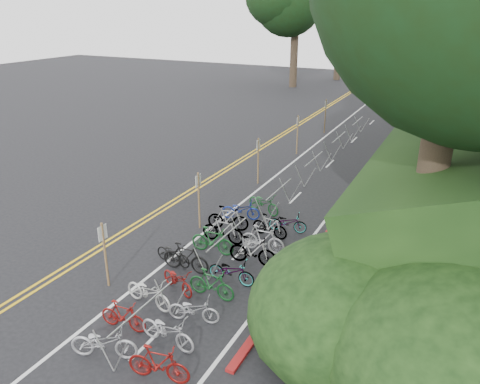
% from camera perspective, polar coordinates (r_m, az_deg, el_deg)
% --- Properties ---
extents(ground, '(120.00, 120.00, 0.00)m').
position_cam_1_polar(ground, '(17.01, -15.57, -10.48)').
color(ground, black).
rests_on(ground, ground).
extents(road_markings, '(7.47, 80.00, 0.01)m').
position_cam_1_polar(road_markings, '(24.25, 1.37, 0.37)').
color(road_markings, gold).
rests_on(road_markings, ground).
extents(red_curb, '(0.25, 28.00, 0.10)m').
position_cam_1_polar(red_curb, '(24.45, 14.12, -0.01)').
color(red_curb, maroon).
rests_on(red_curb, ground).
extents(bike_rack_front, '(1.13, 2.85, 1.16)m').
position_cam_1_polar(bike_rack_front, '(13.66, -11.75, -14.64)').
color(bike_rack_front, '#A3A3A3').
rests_on(bike_rack_front, ground).
extents(bike_racks_rest, '(1.14, 23.00, 1.17)m').
position_cam_1_polar(bike_racks_rest, '(25.72, 8.95, 3.39)').
color(bike_racks_rest, '#A3A3A3').
rests_on(bike_racks_rest, ground).
extents(signpost_near, '(0.08, 0.40, 2.35)m').
position_cam_1_polar(signpost_near, '(16.14, -16.17, -6.86)').
color(signpost_near, brown).
rests_on(signpost_near, ground).
extents(signposts_rest, '(0.08, 18.40, 2.50)m').
position_cam_1_polar(signposts_rest, '(27.21, 4.85, 5.87)').
color(signposts_rest, brown).
rests_on(signposts_rest, ground).
extents(bike_front, '(0.80, 1.66, 0.84)m').
position_cam_1_polar(bike_front, '(17.41, -8.15, -7.42)').
color(bike_front, black).
rests_on(bike_front, ground).
extents(bike_valet, '(3.36, 12.56, 1.09)m').
position_cam_1_polar(bike_valet, '(16.73, -3.26, -8.23)').
color(bike_valet, '#9E9EA3').
rests_on(bike_valet, ground).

